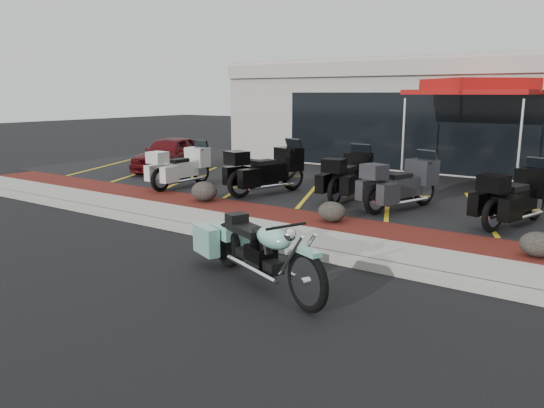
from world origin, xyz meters
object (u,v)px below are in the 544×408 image
Objects in this scene: parked_car at (170,154)px; traffic_cone at (369,177)px; popup_canopy at (477,89)px; hero_cruiser at (308,272)px; touring_white at (201,162)px.

parked_car is 7.01m from traffic_cone.
popup_canopy is at bearing 38.41° from traffic_cone.
parked_car is (-9.97, 7.37, 0.20)m from hero_cruiser.
popup_canopy is (9.26, 3.02, 2.16)m from parked_car.
traffic_cone is 3.91m from popup_canopy.
parked_car is at bearing 165.95° from hero_cruiser.
touring_white is 0.57× the size of popup_canopy.
traffic_cone is at bearing -127.46° from popup_canopy.
popup_canopy reaches higher than hero_cruiser.
parked_car is 0.88× the size of popup_canopy.
touring_white reaches higher than hero_cruiser.
traffic_cone is 0.12× the size of popup_canopy.
touring_white is at bearing -44.88° from parked_car.
traffic_cone is at bearing 132.18° from hero_cruiser.
parked_car is (-2.70, 1.39, -0.06)m from touring_white.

